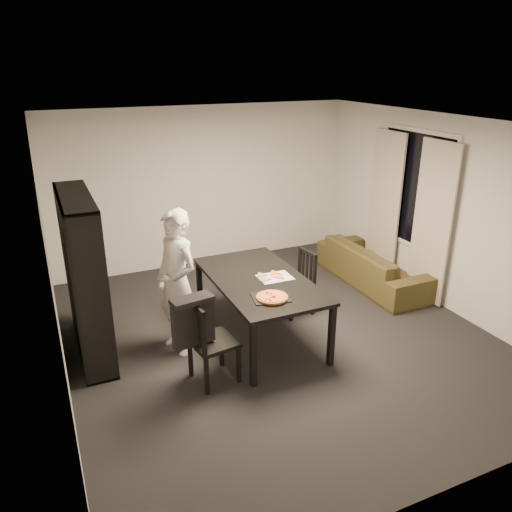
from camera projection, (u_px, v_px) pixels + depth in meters
name	position (u px, v px, depth m)	size (l,w,h in m)	color
room	(279.00, 238.00, 5.83)	(5.01, 5.51, 2.61)	black
window_pane	(414.00, 189.00, 7.21)	(0.02, 1.40, 1.60)	black
window_frame	(414.00, 189.00, 7.21)	(0.03, 1.52, 1.72)	white
curtain_left	(432.00, 223.00, 6.86)	(0.03, 0.70, 2.25)	beige
curtain_right	(385.00, 204.00, 7.75)	(0.03, 0.70, 2.25)	beige
bookshelf	(85.00, 277.00, 5.65)	(0.35, 1.50, 1.90)	black
dining_table	(259.00, 284.00, 6.02)	(1.06, 1.91, 0.79)	black
chair_left	(206.00, 337.00, 5.20)	(0.51, 0.51, 0.97)	black
chair_right	(301.00, 278.00, 6.74)	(0.45, 0.45, 0.87)	black
draped_jacket	(193.00, 319.00, 5.04)	(0.46, 0.25, 0.53)	black
person	(177.00, 283.00, 5.71)	(0.63, 0.41, 1.73)	silver
baking_tray	(271.00, 297.00, 5.50)	(0.40, 0.32, 0.01)	black
pepperoni_pizza	(272.00, 297.00, 5.46)	(0.35, 0.35, 0.03)	brown
kitchen_towel	(275.00, 277.00, 6.01)	(0.40, 0.30, 0.01)	white
pizza_slices	(270.00, 276.00, 6.02)	(0.37, 0.31, 0.01)	#BD7C3B
sofa	(373.00, 265.00, 7.68)	(2.05, 0.80, 0.60)	#3B3817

